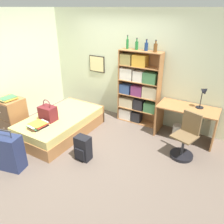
# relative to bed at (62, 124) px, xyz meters

# --- Properties ---
(ground_plane) EXTENTS (14.00, 14.00, 0.00)m
(ground_plane) POSITION_rel_bed_xyz_m (0.73, -0.02, -0.21)
(ground_plane) COLOR #66564C
(wall_back) EXTENTS (10.00, 0.09, 2.60)m
(wall_back) POSITION_rel_bed_xyz_m (0.73, 1.55, 1.09)
(wall_back) COLOR beige
(wall_back) RESTS_ON ground_plane
(wall_left) EXTENTS (0.06, 10.00, 2.60)m
(wall_left) POSITION_rel_bed_xyz_m (-1.37, -0.02, 1.09)
(wall_left) COLOR beige
(wall_left) RESTS_ON ground_plane
(bed) EXTENTS (1.10, 1.89, 0.43)m
(bed) POSITION_rel_bed_xyz_m (0.00, 0.00, 0.00)
(bed) COLOR #A36B3D
(bed) RESTS_ON ground_plane
(handbag) EXTENTS (0.34, 0.25, 0.47)m
(handbag) POSITION_rel_bed_xyz_m (-0.07, -0.29, 0.38)
(handbag) COLOR maroon
(handbag) RESTS_ON bed
(book_stack_on_bed) EXTENTS (0.33, 0.38, 0.11)m
(book_stack_on_bed) POSITION_rel_bed_xyz_m (0.00, -0.63, 0.27)
(book_stack_on_bed) COLOR beige
(book_stack_on_bed) RESTS_ON bed
(suitcase) EXTENTS (0.54, 0.38, 0.78)m
(suitcase) POSITION_rel_bed_xyz_m (0.05, -1.38, 0.11)
(suitcase) COLOR navy
(suitcase) RESTS_ON ground_plane
(dresser) EXTENTS (0.53, 0.50, 0.80)m
(dresser) POSITION_rel_bed_xyz_m (-0.97, -0.52, 0.19)
(dresser) COLOR #A36B3D
(dresser) RESTS_ON ground_plane
(magazine_pile_on_dresser) EXTENTS (0.30, 0.36, 0.06)m
(magazine_pile_on_dresser) POSITION_rel_bed_xyz_m (-0.94, -0.55, 0.62)
(magazine_pile_on_dresser) COLOR #427A4C
(magazine_pile_on_dresser) RESTS_ON dresser
(bookcase) EXTENTS (0.99, 0.28, 1.74)m
(bookcase) POSITION_rel_bed_xyz_m (1.21, 1.36, 0.63)
(bookcase) COLOR #A36B3D
(bookcase) RESTS_ON ground_plane
(bottle_green) EXTENTS (0.06, 0.06, 0.30)m
(bottle_green) POSITION_rel_bed_xyz_m (0.89, 1.40, 1.64)
(bottle_green) COLOR #1E6B2D
(bottle_green) RESTS_ON bookcase
(bottle_brown) EXTENTS (0.07, 0.07, 0.25)m
(bottle_brown) POSITION_rel_bed_xyz_m (1.13, 1.38, 1.63)
(bottle_brown) COLOR #1E6B2D
(bottle_brown) RESTS_ON bookcase
(bottle_clear) EXTENTS (0.08, 0.08, 0.24)m
(bottle_clear) POSITION_rel_bed_xyz_m (1.35, 1.39, 1.62)
(bottle_clear) COLOR navy
(bottle_clear) RESTS_ON bookcase
(bottle_blue) EXTENTS (0.08, 0.08, 0.25)m
(bottle_blue) POSITION_rel_bed_xyz_m (1.58, 1.34, 1.63)
(bottle_blue) COLOR brown
(bottle_blue) RESTS_ON bookcase
(desk) EXTENTS (1.21, 0.60, 0.73)m
(desk) POSITION_rel_bed_xyz_m (2.44, 1.20, 0.30)
(desk) COLOR #A36B3D
(desk) RESTS_ON ground_plane
(desk_lamp) EXTENTS (0.21, 0.16, 0.48)m
(desk_lamp) POSITION_rel_bed_xyz_m (2.68, 1.30, 0.83)
(desk_lamp) COLOR black
(desk_lamp) RESTS_ON desk
(desk_chair) EXTENTS (0.49, 0.49, 0.88)m
(desk_chair) POSITION_rel_bed_xyz_m (2.60, 0.54, 0.08)
(desk_chair) COLOR black
(desk_chair) RESTS_ON ground_plane
(backpack) EXTENTS (0.28, 0.23, 0.48)m
(backpack) POSITION_rel_bed_xyz_m (1.01, -0.52, 0.02)
(backpack) COLOR black
(backpack) RESTS_ON ground_plane
(waste_bin) EXTENTS (0.20, 0.20, 0.29)m
(waste_bin) POSITION_rel_bed_xyz_m (2.30, 1.14, -0.07)
(waste_bin) COLOR #B7B2A8
(waste_bin) RESTS_ON ground_plane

